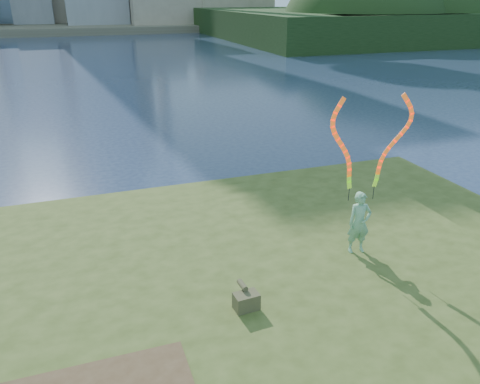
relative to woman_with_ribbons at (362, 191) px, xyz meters
name	(u,v)px	position (x,y,z in m)	size (l,w,h in m)	color
ground	(192,314)	(-3.86, 0.01, -2.26)	(320.00, 320.00, 0.00)	#1B2843
grassy_knoll	(226,380)	(-3.86, -2.28, -1.92)	(20.00, 18.00, 0.80)	#374619
far_shore	(75,25)	(-3.86, 95.01, -1.66)	(320.00, 40.00, 1.20)	#514C3C
wooded_hill	(446,33)	(55.71, 59.97, -2.10)	(78.00, 50.00, 63.00)	black
woman_with_ribbons	(362,191)	(0.00, 0.00, 0.00)	(1.96, 0.46, 3.84)	#1B7534
canvas_bag	(246,300)	(-3.10, -1.18, -1.28)	(0.47, 0.54, 0.43)	#3E4425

